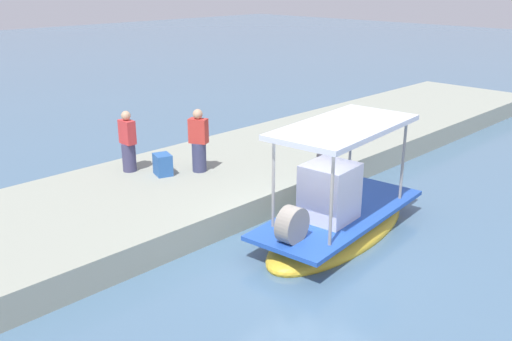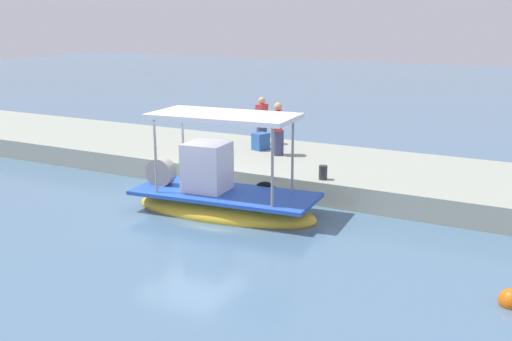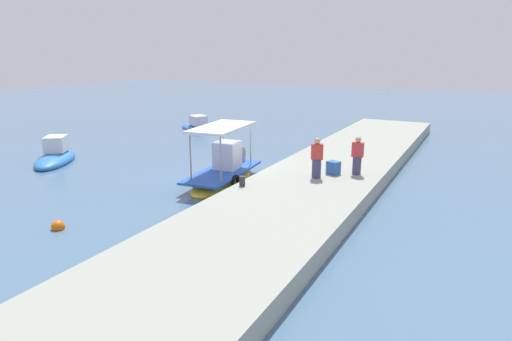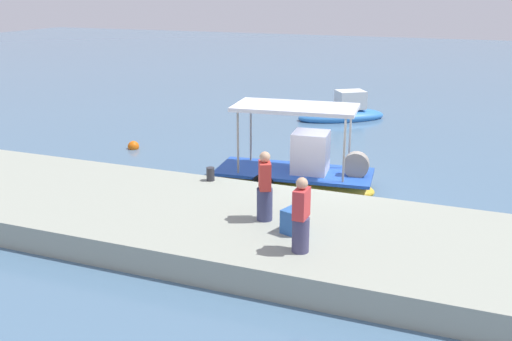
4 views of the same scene
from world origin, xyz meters
TOP-DOWN VIEW (x-y plane):
  - ground_plane at (0.00, 0.00)m, footprint 120.00×120.00m
  - dock_quay at (0.00, -4.37)m, footprint 36.00×5.17m
  - main_fishing_boat at (-1.03, -0.02)m, footprint 5.33×2.44m
  - fisherman_near_bollard at (0.84, -5.80)m, footprint 0.39×0.49m
  - fisherman_by_crate at (-0.52, -4.41)m, footprint 0.52×0.57m
  - mooring_bollard at (-3.08, -2.16)m, footprint 0.24×0.24m
  - cargo_crate at (0.38, -4.88)m, footprint 0.56×0.63m
  - marker_buoy at (-8.57, 2.11)m, footprint 0.45×0.45m
  - moored_boat_near at (10.52, 9.60)m, footprint 3.75×4.59m
  - moored_boat_mid at (-1.95, 10.46)m, footprint 4.62×3.91m

SIDE VIEW (x-z plane):
  - ground_plane at x=0.00m, z-range 0.00..0.00m
  - marker_buoy at x=-8.57m, z-range -0.14..0.32m
  - moored_boat_near at x=10.52m, z-range -0.51..0.91m
  - moored_boat_mid at x=-1.95m, z-range -0.55..1.10m
  - dock_quay at x=0.00m, z-range 0.00..0.68m
  - main_fishing_boat at x=-1.03m, z-range -1.07..1.99m
  - mooring_bollard at x=-3.08m, z-range 0.68..1.09m
  - cargo_crate at x=0.38m, z-range 0.68..1.27m
  - fisherman_near_bollard at x=0.84m, z-range 0.60..2.31m
  - fisherman_by_crate at x=-0.52m, z-range 0.60..2.36m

